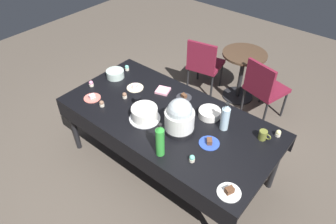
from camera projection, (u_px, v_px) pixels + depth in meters
ground at (168, 165)px, 3.52m from camera, size 9.00×9.00×0.00m
potluck_table at (168, 120)px, 3.07m from camera, size 2.20×1.10×0.75m
frosted_layer_cake at (144, 114)px, 2.96m from camera, size 0.31×0.31×0.14m
slow_cooker at (180, 117)px, 2.77m from camera, size 0.29×0.29×0.35m
glass_salad_bowl at (115, 74)px, 3.55m from camera, size 0.21×0.21×0.09m
ceramic_snack_bowl at (210, 113)px, 3.01m from camera, size 0.22×0.22×0.07m
dessert_plate_coral at (92, 97)px, 3.25m from camera, size 0.18×0.18×0.05m
dessert_plate_white at (229, 192)px, 2.33m from camera, size 0.19×0.19×0.06m
dessert_plate_charcoal at (184, 97)px, 3.26m from camera, size 0.17×0.17×0.05m
dessert_plate_cobalt at (209, 143)px, 2.73m from camera, size 0.19×0.19×0.05m
dessert_plate_cream at (135, 87)px, 3.39m from camera, size 0.19×0.19×0.05m
cupcake_rose at (125, 95)px, 3.24m from camera, size 0.05×0.05×0.07m
cupcake_berry at (192, 158)px, 2.56m from camera, size 0.05×0.05×0.07m
cupcake_lemon at (278, 133)px, 2.80m from camera, size 0.05×0.05×0.07m
cupcake_cocoa at (91, 84)px, 3.41m from camera, size 0.05×0.05×0.07m
cupcake_vanilla at (127, 68)px, 3.67m from camera, size 0.05×0.05×0.07m
cupcake_mint at (102, 104)px, 3.14m from camera, size 0.05×0.05×0.07m
soda_bottle_water at (225, 117)px, 2.81m from camera, size 0.08×0.08×0.30m
soda_bottle_lime_soda at (160, 140)px, 2.55m from camera, size 0.08×0.08×0.35m
coffee_mug_black at (137, 100)px, 3.16m from camera, size 0.12×0.08×0.09m
coffee_mug_olive at (263, 135)px, 2.76m from camera, size 0.12×0.07×0.09m
paper_napkin_stack at (163, 91)px, 3.34m from camera, size 0.18×0.18×0.02m
maroon_chair_left at (204, 63)px, 4.32m from camera, size 0.51×0.51×0.85m
maroon_chair_right at (264, 86)px, 3.88m from camera, size 0.54×0.54×0.85m
round_cafe_table at (242, 67)px, 4.21m from camera, size 0.60×0.60×0.72m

